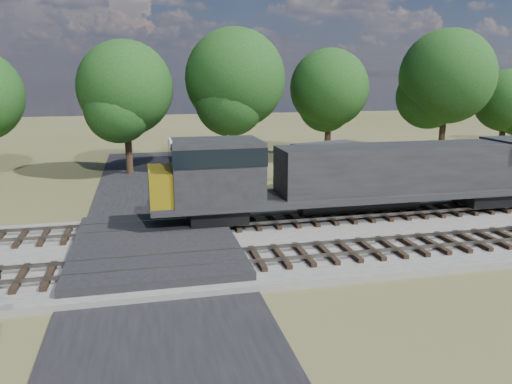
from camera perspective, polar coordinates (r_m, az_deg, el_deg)
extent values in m
plane|color=#4D4D29|center=(22.09, -11.31, -7.40)|extent=(160.00, 160.00, 0.00)
cube|color=gray|center=(24.79, 12.47, -4.79)|extent=(140.00, 10.00, 0.30)
cube|color=black|center=(22.08, -11.31, -7.30)|extent=(7.00, 60.00, 0.08)
cube|color=#262628|center=(22.46, -11.39, -6.20)|extent=(7.00, 9.00, 0.62)
cube|color=black|center=(20.22, -5.43, -7.98)|extent=(44.00, 2.60, 0.18)
cube|color=#5B574E|center=(21.96, 16.12, -6.26)|extent=(140.00, 0.08, 0.15)
cube|color=#5B574E|center=(23.15, 14.40, -5.14)|extent=(140.00, 0.08, 0.15)
cube|color=black|center=(24.92, -6.99, -3.89)|extent=(44.00, 2.60, 0.18)
cube|color=#5B574E|center=(26.21, 10.86, -2.79)|extent=(140.00, 0.08, 0.15)
cube|color=#5B574E|center=(27.48, 9.66, -1.99)|extent=(140.00, 0.08, 0.15)
cylinder|color=silver|center=(29.41, -3.90, 2.21)|extent=(0.15, 0.15, 4.15)
cylinder|color=gray|center=(29.84, -3.84, -1.40)|extent=(0.37, 0.37, 0.31)
cube|color=silver|center=(29.14, -3.95, 5.42)|extent=(1.08, 0.23, 1.08)
cube|color=silver|center=(29.14, -3.95, 5.42)|extent=(1.08, 0.23, 1.08)
cube|color=silver|center=(29.22, -3.94, 4.31)|extent=(0.52, 0.12, 0.23)
cube|color=black|center=(29.31, -3.92, 3.31)|extent=(1.64, 0.35, 0.06)
cylinder|color=red|center=(29.53, -2.68, 3.40)|extent=(0.39, 0.17, 0.37)
cylinder|color=red|center=(29.10, -5.18, 3.21)|extent=(0.39, 0.17, 0.37)
cube|color=gray|center=(29.45, -4.36, 0.99)|extent=(0.51, 0.39, 0.67)
cube|color=#442C1D|center=(33.31, 9.50, 2.36)|extent=(5.32, 5.32, 2.99)
cube|color=#2E2E30|center=(33.05, 9.61, 5.09)|extent=(5.85, 5.85, 0.21)
cylinder|color=black|center=(40.28, -14.40, 5.56)|extent=(0.56, 0.56, 5.16)
sphere|color=#113813|center=(39.96, -14.74, 11.43)|extent=(7.23, 7.23, 7.23)
cylinder|color=black|center=(40.96, -2.34, 6.46)|extent=(0.56, 0.56, 5.69)
sphere|color=#113813|center=(40.67, -2.40, 12.83)|extent=(7.96, 7.96, 7.96)
cylinder|color=black|center=(46.34, 8.20, 6.71)|extent=(0.56, 0.56, 5.02)
sphere|color=#113813|center=(46.07, 8.37, 11.68)|extent=(7.03, 7.03, 7.03)
cylinder|color=black|center=(47.35, 20.53, 6.62)|extent=(0.56, 0.56, 5.80)
sphere|color=#113813|center=(47.10, 21.00, 12.23)|extent=(8.12, 8.12, 8.12)
cylinder|color=black|center=(52.80, 26.29, 5.78)|extent=(0.56, 0.56, 4.13)
sphere|color=#113813|center=(52.55, 26.67, 9.35)|extent=(5.78, 5.78, 5.78)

